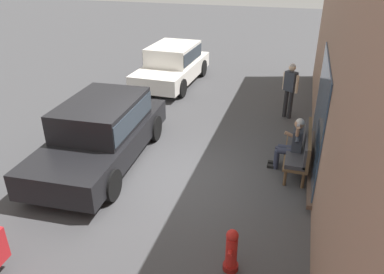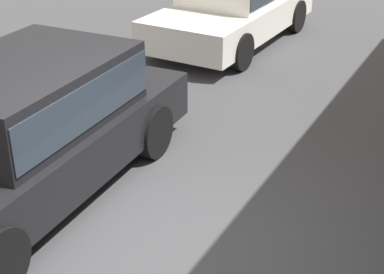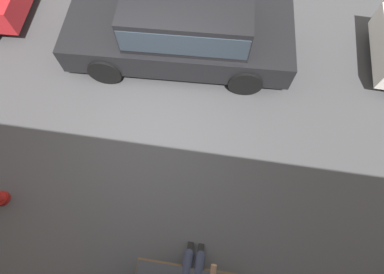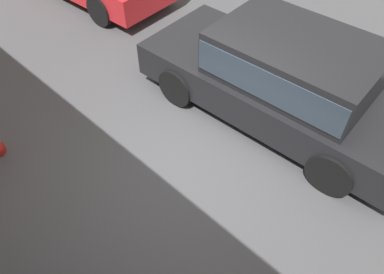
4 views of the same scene
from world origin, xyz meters
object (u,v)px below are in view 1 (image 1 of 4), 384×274
object	(u,v)px
bench	(301,148)
person_on_phone	(292,143)
parked_car_mid	(102,129)
pedestrian_standing	(290,86)
fire_hydrant	(231,251)
parked_car_near	(173,63)

from	to	relation	value
bench	person_on_phone	distance (m)	0.27
parked_car_mid	pedestrian_standing	distance (m)	5.83
parked_car_mid	fire_hydrant	xyz separation A→B (m)	(2.70, 3.73, -0.45)
pedestrian_standing	fire_hydrant	world-z (taller)	pedestrian_standing
pedestrian_standing	parked_car_mid	bearing A→B (deg)	-46.43
parked_car_near	fire_hydrant	distance (m)	9.83
bench	parked_car_mid	size ratio (longest dim) A/B	0.39
bench	pedestrian_standing	bearing A→B (deg)	-171.15
person_on_phone	parked_car_mid	xyz separation A→B (m)	(0.85, -4.48, 0.15)
person_on_phone	fire_hydrant	bearing A→B (deg)	-11.90
person_on_phone	pedestrian_standing	size ratio (longest dim) A/B	0.77
person_on_phone	pedestrian_standing	xyz separation A→B (m)	(-3.16, -0.26, 0.33)
parked_car_near	parked_car_mid	size ratio (longest dim) A/B	0.92
bench	fire_hydrant	size ratio (longest dim) A/B	2.26
parked_car_mid	fire_hydrant	bearing A→B (deg)	54.15
pedestrian_standing	parked_car_near	bearing A→B (deg)	-116.01
fire_hydrant	bench	bearing A→B (deg)	164.97
bench	parked_car_near	size ratio (longest dim) A/B	0.42
parked_car_near	person_on_phone	bearing A→B (deg)	41.78
bench	pedestrian_standing	distance (m)	3.17
parked_car_near	pedestrian_standing	world-z (taller)	pedestrian_standing
person_on_phone	fire_hydrant	size ratio (longest dim) A/B	1.64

